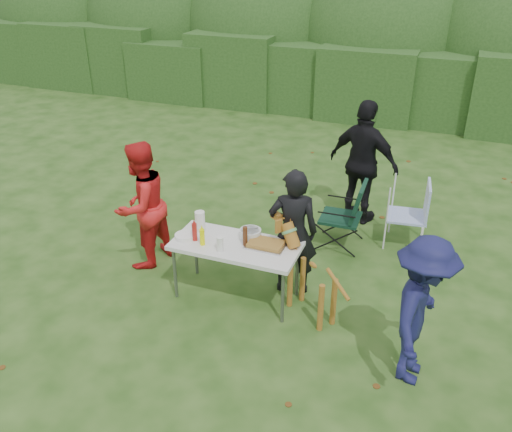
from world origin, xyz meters
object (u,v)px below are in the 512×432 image
(dog, at_px, (312,277))
(mustard_bottle, at_px, (202,237))
(person_black_puffy, at_px, (363,163))
(camping_chair, at_px, (341,214))
(lawn_chair, at_px, (407,213))
(folding_table, at_px, (236,248))
(person_cook, at_px, (293,232))
(person_red_jacket, at_px, (141,205))
(paper_towel_roll, at_px, (200,221))
(child, at_px, (421,312))
(ketchup_bottle, at_px, (195,232))
(beer_bottle, at_px, (245,236))

(dog, bearing_deg, mustard_bottle, 39.27)
(person_black_puffy, bearing_deg, mustard_bottle, 81.32)
(person_black_puffy, relative_size, mustard_bottle, 9.45)
(camping_chair, relative_size, lawn_chair, 1.02)
(folding_table, xyz_separation_m, camping_chair, (0.88, 1.66, -0.19))
(folding_table, height_order, camping_chair, camping_chair)
(dog, distance_m, camping_chair, 1.69)
(folding_table, xyz_separation_m, person_cook, (0.58, 0.39, 0.12))
(person_red_jacket, distance_m, camping_chair, 2.72)
(person_cook, xyz_separation_m, paper_towel_roll, (-1.10, -0.25, 0.06))
(person_cook, relative_size, paper_towel_roll, 6.22)
(child, distance_m, lawn_chair, 2.69)
(child, height_order, ketchup_bottle, child)
(child, xyz_separation_m, beer_bottle, (-2.04, 0.63, 0.07))
(person_red_jacket, relative_size, paper_towel_roll, 6.55)
(person_red_jacket, bearing_deg, person_cook, 104.51)
(child, bearing_deg, person_cook, 62.74)
(child, xyz_separation_m, paper_towel_roll, (-2.68, 0.75, 0.08))
(person_red_jacket, distance_m, beer_bottle, 1.58)
(person_cook, relative_size, child, 1.03)
(person_cook, bearing_deg, person_red_jacket, -12.99)
(person_red_jacket, xyz_separation_m, camping_chair, (2.32, 1.37, -0.36))
(person_black_puffy, distance_m, beer_bottle, 2.65)
(person_cook, distance_m, mustard_bottle, 1.08)
(child, bearing_deg, paper_towel_roll, 79.48)
(ketchup_bottle, xyz_separation_m, paper_towel_roll, (-0.04, 0.23, 0.02))
(person_black_puffy, distance_m, paper_towel_roll, 2.82)
(person_black_puffy, relative_size, lawn_chair, 1.95)
(mustard_bottle, xyz_separation_m, beer_bottle, (0.47, 0.16, 0.02))
(ketchup_bottle, bearing_deg, paper_towel_roll, 99.59)
(camping_chair, height_order, beer_bottle, camping_chair)
(person_red_jacket, height_order, child, person_red_jacket)
(person_red_jacket, bearing_deg, dog, 94.20)
(folding_table, bearing_deg, camping_chair, 61.90)
(folding_table, distance_m, person_black_puffy, 2.72)
(person_black_puffy, bearing_deg, ketchup_bottle, 78.63)
(mustard_bottle, bearing_deg, beer_bottle, 19.06)
(person_black_puffy, xyz_separation_m, beer_bottle, (-0.88, -2.50, -0.08))
(lawn_chair, height_order, beer_bottle, beer_bottle)
(paper_towel_roll, bearing_deg, person_black_puffy, 57.42)
(person_black_puffy, distance_m, camping_chair, 0.97)
(folding_table, bearing_deg, child, -15.89)
(camping_chair, relative_size, paper_towel_roll, 3.80)
(person_red_jacket, relative_size, mustard_bottle, 8.52)
(person_cook, xyz_separation_m, mustard_bottle, (-0.93, -0.54, 0.03))
(dog, bearing_deg, person_black_puffy, -57.33)
(child, distance_m, beer_bottle, 2.14)
(person_black_puffy, height_order, lawn_chair, person_black_puffy)
(dog, bearing_deg, person_cook, -14.55)
(ketchup_bottle, bearing_deg, dog, 2.54)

